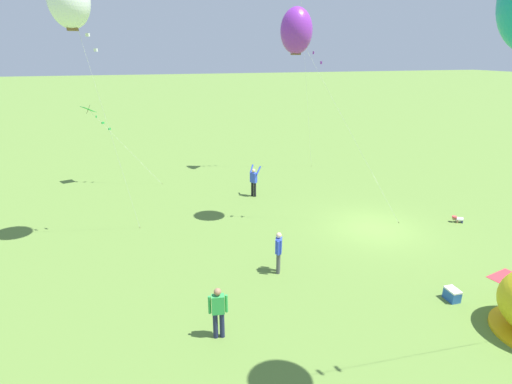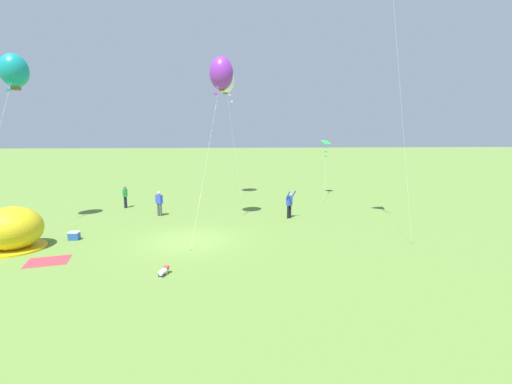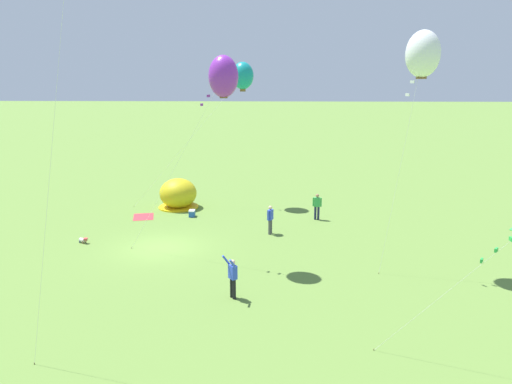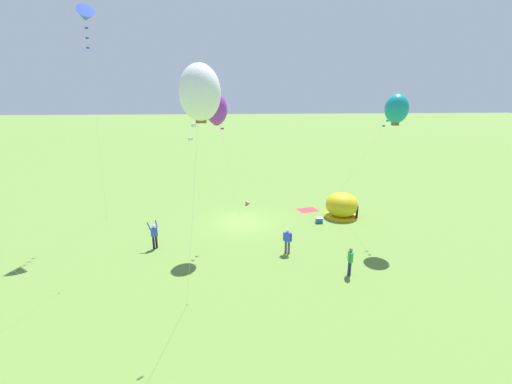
# 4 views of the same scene
# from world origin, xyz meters

# --- Properties ---
(ground_plane) EXTENTS (300.00, 300.00, 0.00)m
(ground_plane) POSITION_xyz_m (0.00, 0.00, 0.00)
(ground_plane) COLOR olive
(popup_tent) EXTENTS (2.81, 2.81, 2.10)m
(popup_tent) POSITION_xyz_m (-8.44, -0.57, 1.00)
(popup_tent) COLOR gold
(popup_tent) RESTS_ON ground
(picnic_blanket) EXTENTS (1.94, 1.64, 0.01)m
(picnic_blanket) POSITION_xyz_m (-5.98, -2.48, 0.01)
(picnic_blanket) COLOR #CC333D
(picnic_blanket) RESTS_ON ground
(cooler_box) EXTENTS (0.54, 0.38, 0.44)m
(cooler_box) POSITION_xyz_m (-6.17, 0.74, 0.22)
(cooler_box) COLOR #2659B2
(cooler_box) RESTS_ON ground
(toddler_crawling) EXTENTS (0.40, 0.55, 0.32)m
(toddler_crawling) POSITION_xyz_m (-0.63, -4.50, 0.18)
(toddler_crawling) COLOR white
(toddler_crawling) RESTS_ON ground
(person_with_toddler) EXTENTS (0.29, 0.58, 1.72)m
(person_with_toddler) POSITION_xyz_m (-5.74, 8.99, 0.96)
(person_with_toddler) COLOR #1E2347
(person_with_toddler) RESTS_ON ground
(person_watching_sky) EXTENTS (0.72, 0.67, 1.89)m
(person_watching_sky) POSITION_xyz_m (6.13, 4.43, 1.00)
(person_watching_sky) COLOR black
(person_watching_sky) RESTS_ON ground
(person_strolling) EXTENTS (0.55, 0.37, 1.72)m
(person_strolling) POSITION_xyz_m (-2.64, 5.97, 0.96)
(person_strolling) COLOR #4C4C51
(person_strolling) RESTS_ON ground
(kite_purple) EXTENTS (2.32, 6.03, 10.13)m
(kite_purple) POSITION_xyz_m (1.75, 3.74, 9.14)
(kite_purple) COLOR silver
(kite_purple) RESTS_ON ground
(kite_teal) EXTENTS (2.26, 8.54, 10.09)m
(kite_teal) POSITION_xyz_m (-10.03, 3.95, 9.13)
(kite_teal) COLOR silver
(kite_teal) RESTS_ON ground
(kite_white) EXTENTS (2.00, 2.45, 11.19)m
(kite_white) POSITION_xyz_m (2.07, 12.83, 10.13)
(kite_white) COLOR silver
(kite_white) RESTS_ON ground
(kite_green) EXTENTS (1.76, 4.55, 5.18)m
(kite_green) POSITION_xyz_m (11.26, 13.42, 4.64)
(kite_green) COLOR silver
(kite_green) RESTS_ON ground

